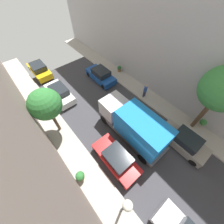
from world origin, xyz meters
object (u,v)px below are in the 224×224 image
potted_plant_5 (36,109)px  potted_plant_4 (80,176)px  pedestrian (145,90)px  street_tree_0 (45,104)px  parked_car_right_3 (101,75)px  street_tree_1 (224,89)px  parked_car_left_5 (39,70)px  parked_car_right_2 (184,141)px  potted_plant_1 (119,69)px  lamp_post (125,207)px  parked_car_left_3 (116,159)px  delivery_truck (134,125)px  parked_car_left_4 (60,93)px  potted_plant_2 (203,123)px

potted_plant_5 → potted_plant_4: bearing=-90.2°
pedestrian → street_tree_0: bearing=166.0°
parked_car_right_3 → street_tree_1: 12.32m
parked_car_left_5 → parked_car_right_2: (5.40, -17.74, 0.00)m
street_tree_1 → potted_plant_1: bearing=88.3°
potted_plant_4 → potted_plant_5: (0.03, 8.35, -0.04)m
parked_car_right_2 → street_tree_1: street_tree_1 is taller
lamp_post → pedestrian: bearing=33.9°
street_tree_0 → potted_plant_4: size_ratio=4.72×
potted_plant_4 → lamp_post: bearing=-74.1°
parked_car_left_5 → potted_plant_4: bearing=-101.3°
parked_car_left_3 → parked_car_right_3: size_ratio=1.00×
parked_car_left_3 → pedestrian: 8.06m
delivery_truck → lamp_post: 6.06m
delivery_truck → potted_plant_5: delivery_truck is taller
delivery_truck → pedestrian: 5.29m
delivery_truck → street_tree_1: (5.22, -3.10, 3.13)m
parked_car_left_4 → lamp_post: 12.68m
parked_car_left_3 → delivery_truck: 3.04m
delivery_truck → street_tree_0: 7.13m
parked_car_left_3 → parked_car_right_2: size_ratio=1.00×
parked_car_right_3 → potted_plant_4: (-8.28, -8.34, 0.02)m
delivery_truck → parked_car_left_5: bearing=100.7°
parked_car_left_4 → potted_plant_1: parked_car_left_4 is taller
street_tree_0 → potted_plant_2: 13.90m
street_tree_1 → potted_plant_1: size_ratio=8.03×
parked_car_left_3 → parked_car_left_4: bearing=90.0°
parked_car_left_4 → potted_plant_4: size_ratio=4.08×
parked_car_right_2 → street_tree_0: size_ratio=0.87×
parked_car_left_5 → potted_plant_2: 19.75m
parked_car_left_3 → parked_car_left_5: (0.00, 15.14, 0.00)m
potted_plant_4 → street_tree_0: bearing=81.2°
delivery_truck → potted_plant_4: 5.67m
potted_plant_2 → lamp_post: (-10.34, 0.04, 2.79)m
parked_car_left_5 → lamp_post: (-1.90, -17.82, 2.74)m
parked_car_right_3 → potted_plant_2: parked_car_right_3 is taller
pedestrian → street_tree_1: (0.66, -5.68, 3.84)m
parked_car_right_2 → potted_plant_4: (-8.28, 3.35, 0.02)m
potted_plant_1 → potted_plant_2: size_ratio=0.86×
potted_plant_1 → street_tree_0: bearing=-164.1°
parked_car_right_2 → delivery_truck: 4.55m
parked_car_right_3 → delivery_truck: size_ratio=0.64×
pedestrian → potted_plant_2: size_ratio=1.84×
potted_plant_1 → potted_plant_5: size_ratio=0.85×
potted_plant_2 → potted_plant_4: 11.83m
parked_car_right_3 → lamp_post: (-7.30, -11.77, 2.74)m
street_tree_0 → potted_plant_2: size_ratio=5.20×
delivery_truck → pedestrian: bearing=29.5°
parked_car_right_3 → pedestrian: (1.86, -5.62, 0.35)m
parked_car_left_4 → parked_car_left_5: (0.00, 5.58, 0.00)m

